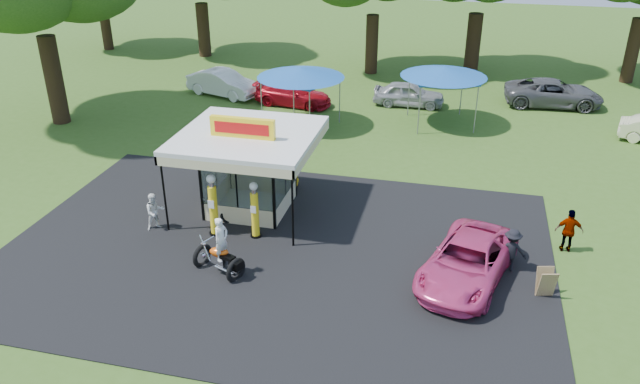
# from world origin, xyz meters

# --- Properties ---
(ground) EXTENTS (120.00, 120.00, 0.00)m
(ground) POSITION_xyz_m (0.00, 0.00, 0.00)
(ground) COLOR #37591B
(ground) RESTS_ON ground
(asphalt_apron) EXTENTS (20.00, 14.00, 0.04)m
(asphalt_apron) POSITION_xyz_m (0.00, 2.00, 0.02)
(asphalt_apron) COLOR black
(asphalt_apron) RESTS_ON ground
(gas_station_kiosk) EXTENTS (5.40, 5.40, 4.18)m
(gas_station_kiosk) POSITION_xyz_m (-2.00, 4.99, 1.78)
(gas_station_kiosk) COLOR white
(gas_station_kiosk) RESTS_ON ground
(gas_pump_left) EXTENTS (0.48, 0.48, 2.56)m
(gas_pump_left) POSITION_xyz_m (-2.63, 2.58, 1.23)
(gas_pump_left) COLOR black
(gas_pump_left) RESTS_ON ground
(gas_pump_right) EXTENTS (0.43, 0.43, 2.33)m
(gas_pump_right) POSITION_xyz_m (-1.04, 2.78, 1.12)
(gas_pump_right) COLOR black
(gas_pump_right) RESTS_ON ground
(motorcycle) EXTENTS (2.00, 1.49, 2.27)m
(motorcycle) POSITION_xyz_m (-1.38, 0.13, 0.88)
(motorcycle) COLOR black
(motorcycle) RESTS_ON ground
(spare_tires) EXTENTS (0.81, 0.62, 0.65)m
(spare_tires) POSITION_xyz_m (-2.54, 3.65, 0.32)
(spare_tires) COLOR black
(spare_tires) RESTS_ON ground
(a_frame_sign) EXTENTS (0.61, 0.63, 1.01)m
(a_frame_sign) POSITION_xyz_m (9.46, 1.36, 0.51)
(a_frame_sign) COLOR #593819
(a_frame_sign) RESTS_ON ground
(kiosk_car) EXTENTS (2.82, 1.13, 0.96)m
(kiosk_car) POSITION_xyz_m (-2.00, 7.20, 0.48)
(kiosk_car) COLOR yellow
(kiosk_car) RESTS_ON ground
(pink_sedan) EXTENTS (3.75, 5.71, 1.46)m
(pink_sedan) POSITION_xyz_m (6.91, 1.73, 0.73)
(pink_sedan) COLOR #D73A7A
(pink_sedan) RESTS_ON ground
(spectator_west) EXTENTS (0.94, 0.94, 1.53)m
(spectator_west) POSITION_xyz_m (-5.06, 2.46, 0.77)
(spectator_west) COLOR white
(spectator_west) RESTS_ON ground
(spectator_east_a) EXTENTS (1.07, 0.64, 1.63)m
(spectator_east_a) POSITION_xyz_m (8.37, 2.69, 0.81)
(spectator_east_a) COLOR black
(spectator_east_a) RESTS_ON ground
(spectator_east_b) EXTENTS (1.01, 0.46, 1.70)m
(spectator_east_b) POSITION_xyz_m (10.46, 4.54, 0.85)
(spectator_east_b) COLOR gray
(spectator_east_b) RESTS_ON ground
(bg_car_a) EXTENTS (5.20, 3.12, 1.62)m
(bg_car_a) POSITION_xyz_m (-8.91, 19.42, 0.81)
(bg_car_a) COLOR white
(bg_car_a) RESTS_ON ground
(bg_car_b) EXTENTS (4.93, 2.44, 1.38)m
(bg_car_b) POSITION_xyz_m (-4.04, 18.60, 0.69)
(bg_car_b) COLOR red
(bg_car_b) RESTS_ON ground
(bg_car_c) EXTENTS (4.32, 1.80, 1.46)m
(bg_car_c) POSITION_xyz_m (2.87, 20.17, 0.73)
(bg_car_c) COLOR #A3A3A8
(bg_car_c) RESTS_ON ground
(bg_car_d) EXTENTS (5.97, 3.06, 1.61)m
(bg_car_d) POSITION_xyz_m (11.46, 22.22, 0.81)
(bg_car_d) COLOR #4F4F51
(bg_car_d) RESTS_ON ground
(tent_west) EXTENTS (4.80, 4.80, 3.35)m
(tent_west) POSITION_xyz_m (-2.59, 15.19, 3.04)
(tent_west) COLOR gray
(tent_west) RESTS_ON ground
(tent_east) EXTENTS (4.75, 4.75, 3.32)m
(tent_east) POSITION_xyz_m (4.96, 17.33, 3.00)
(tent_east) COLOR gray
(tent_east) RESTS_ON ground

